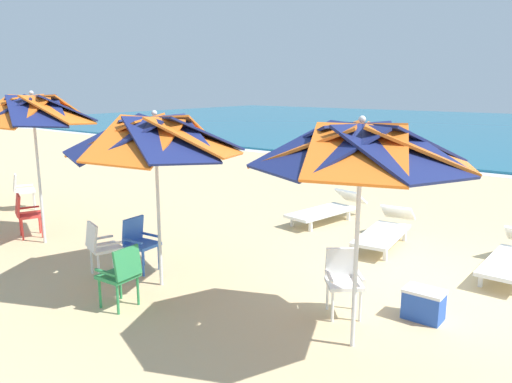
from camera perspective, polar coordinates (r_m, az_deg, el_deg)
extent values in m
plane|color=#D3B784|center=(7.94, 19.81, -10.48)|extent=(80.00, 80.00, 0.00)
cylinder|color=silver|center=(5.69, 11.36, -7.13)|extent=(0.05, 0.05, 2.21)
cube|color=orange|center=(5.41, 18.07, 4.91)|extent=(1.37, 1.28, 0.47)
cube|color=navy|center=(5.81, 16.20, 5.50)|extent=(1.28, 1.36, 0.47)
cube|color=orange|center=(5.99, 12.22, 5.89)|extent=(1.28, 1.37, 0.47)
cube|color=navy|center=(5.85, 8.10, 5.90)|extent=(1.36, 1.28, 0.47)
cube|color=orange|center=(5.47, 5.79, 5.53)|extent=(1.37, 1.28, 0.47)
cube|color=navy|center=(5.04, 6.95, 4.93)|extent=(1.28, 1.36, 0.47)
cube|color=orange|center=(4.84, 11.50, 4.47)|extent=(1.28, 1.37, 0.47)
cube|color=navy|center=(5.00, 16.34, 4.46)|extent=(1.36, 1.28, 0.47)
sphere|color=silver|center=(5.39, 12.02, 8.06)|extent=(0.08, 0.08, 0.08)
cube|color=white|center=(6.64, 10.02, -10.30)|extent=(0.62, 0.62, 0.05)
cube|color=white|center=(6.74, 9.72, -7.89)|extent=(0.38, 0.34, 0.40)
cube|color=white|center=(6.65, 11.76, -9.34)|extent=(0.28, 0.33, 0.03)
cube|color=white|center=(6.56, 8.32, -9.49)|extent=(0.28, 0.33, 0.03)
cylinder|color=white|center=(6.62, 11.80, -12.66)|extent=(0.04, 0.04, 0.41)
cylinder|color=white|center=(6.54, 8.73, -12.84)|extent=(0.04, 0.04, 0.41)
cylinder|color=white|center=(6.93, 11.08, -11.46)|extent=(0.04, 0.04, 0.41)
cylinder|color=white|center=(6.86, 8.16, -11.61)|extent=(0.04, 0.04, 0.41)
cylinder|color=silver|center=(7.44, -11.04, -3.02)|extent=(0.05, 0.05, 2.07)
cube|color=orange|center=(6.98, -6.92, 6.23)|extent=(1.43, 1.32, 0.59)
cube|color=navy|center=(7.44, -6.96, 6.60)|extent=(1.34, 1.39, 0.59)
cube|color=orange|center=(7.77, -9.44, 6.76)|extent=(1.32, 1.43, 0.59)
cube|color=navy|center=(7.80, -12.88, 6.64)|extent=(1.39, 1.34, 0.59)
cube|color=orange|center=(7.52, -15.62, 6.30)|extent=(1.43, 1.32, 0.59)
cube|color=navy|center=(7.06, -16.13, 5.91)|extent=(1.34, 1.39, 0.59)
cube|color=orange|center=(6.69, -13.73, 5.72)|extent=(1.32, 1.43, 0.59)
cube|color=navy|center=(6.66, -9.73, 5.86)|extent=(1.39, 1.34, 0.59)
sphere|color=silver|center=(7.20, -11.53, 8.77)|extent=(0.08, 0.08, 0.08)
cube|color=#2D8C4C|center=(7.04, -15.46, -9.24)|extent=(0.47, 0.47, 0.05)
cube|color=#2D8C4C|center=(6.82, -14.46, -7.88)|extent=(0.12, 0.42, 0.40)
cube|color=#2D8C4C|center=(6.89, -16.79, -8.85)|extent=(0.40, 0.06, 0.03)
cube|color=#2D8C4C|center=(7.13, -14.29, -7.98)|extent=(0.40, 0.06, 0.03)
cylinder|color=#2D8C4C|center=(7.15, -17.38, -11.03)|extent=(0.04, 0.04, 0.41)
cylinder|color=#2D8C4C|center=(7.36, -15.22, -10.23)|extent=(0.04, 0.04, 0.41)
cylinder|color=#2D8C4C|center=(6.90, -15.50, -11.79)|extent=(0.04, 0.04, 0.41)
cylinder|color=#2D8C4C|center=(7.11, -13.32, -10.93)|extent=(0.04, 0.04, 0.41)
cube|color=white|center=(8.24, -16.82, -6.17)|extent=(0.55, 0.55, 0.05)
cube|color=white|center=(8.12, -18.26, -4.87)|extent=(0.43, 0.22, 0.40)
cube|color=white|center=(8.39, -17.30, -5.08)|extent=(0.16, 0.39, 0.03)
cube|color=white|center=(8.02, -16.41, -5.81)|extent=(0.16, 0.39, 0.03)
cylinder|color=white|center=(8.52, -15.97, -7.15)|extent=(0.04, 0.04, 0.41)
cylinder|color=white|center=(8.21, -15.15, -7.85)|extent=(0.04, 0.04, 0.41)
cylinder|color=white|center=(8.42, -18.25, -7.52)|extent=(0.04, 0.04, 0.41)
cylinder|color=white|center=(8.10, -17.51, -8.26)|extent=(0.04, 0.04, 0.41)
cube|color=blue|center=(8.24, -12.82, -5.94)|extent=(0.47, 0.47, 0.05)
cube|color=blue|center=(8.31, -13.87, -4.20)|extent=(0.13, 0.42, 0.40)
cube|color=blue|center=(8.34, -11.88, -4.88)|extent=(0.40, 0.07, 0.03)
cube|color=blue|center=(8.08, -13.87, -5.54)|extent=(0.40, 0.07, 0.03)
cylinder|color=blue|center=(8.31, -11.02, -7.38)|extent=(0.04, 0.04, 0.41)
cylinder|color=blue|center=(8.08, -12.76, -8.05)|extent=(0.04, 0.04, 0.41)
cylinder|color=blue|center=(8.55, -12.74, -6.91)|extent=(0.04, 0.04, 0.41)
cylinder|color=blue|center=(8.32, -14.47, -7.53)|extent=(0.04, 0.04, 0.41)
cylinder|color=silver|center=(10.10, -23.47, 0.98)|extent=(0.05, 0.05, 2.34)
cube|color=orange|center=(9.63, -21.59, 8.63)|extent=(1.27, 1.17, 0.55)
cube|color=navy|center=(10.03, -21.03, 8.78)|extent=(1.19, 1.22, 0.55)
cube|color=orange|center=(10.38, -22.25, 8.78)|extent=(1.17, 1.27, 0.55)
cube|color=navy|center=(10.49, -24.45, 8.62)|extent=(1.22, 1.19, 0.55)
cube|color=orange|center=(10.30, -26.49, 8.39)|extent=(1.27, 1.17, 0.55)
cube|color=orange|center=(9.54, -26.16, 8.21)|extent=(1.17, 1.27, 0.55)
cube|color=navy|center=(9.42, -23.75, 8.39)|extent=(1.22, 1.19, 0.55)
sphere|color=silver|center=(9.95, -24.27, 10.23)|extent=(0.08, 0.08, 0.08)
cube|color=red|center=(10.75, -24.38, -2.47)|extent=(0.57, 0.57, 0.05)
cube|color=red|center=(10.68, -25.54, -1.42)|extent=(0.42, 0.25, 0.40)
cube|color=red|center=(10.92, -24.54, -1.68)|extent=(0.19, 0.38, 0.03)
cube|color=red|center=(10.53, -24.31, -2.14)|extent=(0.19, 0.38, 0.03)
cylinder|color=red|center=(10.99, -23.46, -3.34)|extent=(0.04, 0.04, 0.41)
cylinder|color=red|center=(10.66, -23.22, -3.79)|extent=(0.04, 0.04, 0.41)
cylinder|color=red|center=(10.96, -25.29, -3.54)|extent=(0.04, 0.04, 0.41)
cylinder|color=red|center=(10.62, -25.10, -4.01)|extent=(0.04, 0.04, 0.41)
cube|color=orange|center=(12.15, -26.90, 7.94)|extent=(1.29, 1.22, 0.47)
cube|color=navy|center=(12.55, -26.27, 8.10)|extent=(1.22, 1.30, 0.47)
cube|color=orange|center=(12.93, -27.12, 8.10)|extent=(1.22, 1.29, 0.47)
cube|color=white|center=(13.17, -24.86, 0.02)|extent=(0.58, 0.58, 0.05)
cube|color=white|center=(13.12, -25.81, 0.90)|extent=(0.42, 0.26, 0.40)
cube|color=white|center=(13.35, -24.95, 0.65)|extent=(0.20, 0.38, 0.03)
cube|color=white|center=(12.96, -24.85, 0.33)|extent=(0.20, 0.38, 0.03)
cylinder|color=white|center=(13.40, -24.07, -0.73)|extent=(0.04, 0.04, 0.41)
cylinder|color=white|center=(13.06, -23.95, -1.04)|extent=(0.04, 0.04, 0.41)
cylinder|color=white|center=(13.39, -25.56, -0.88)|extent=(0.04, 0.04, 0.41)
cylinder|color=white|center=(13.04, -25.49, -1.20)|extent=(0.04, 0.04, 0.41)
cube|color=white|center=(8.74, 27.03, -7.25)|extent=(0.67, 1.71, 0.06)
cube|color=white|center=(8.25, 24.26, -9.16)|extent=(0.06, 0.06, 0.22)
cube|color=white|center=(9.43, 26.22, -6.71)|extent=(0.06, 0.06, 0.22)
cube|color=white|center=(9.48, 14.18, -4.81)|extent=(0.84, 1.76, 0.06)
cube|color=white|center=(10.41, 15.90, -2.30)|extent=(0.66, 0.55, 0.36)
cube|color=white|center=(8.87, 14.54, -6.96)|extent=(0.06, 0.06, 0.22)
cube|color=white|center=(9.01, 11.40, -6.50)|extent=(0.06, 0.06, 0.22)
cube|color=white|center=(10.05, 16.59, -4.81)|extent=(0.06, 0.06, 0.22)
cube|color=white|center=(10.17, 13.79, -4.44)|extent=(0.06, 0.06, 0.22)
cube|color=white|center=(10.88, 7.45, -2.33)|extent=(0.91, 1.78, 0.06)
cube|color=white|center=(11.65, 10.79, -0.52)|extent=(0.68, 0.57, 0.36)
cube|color=white|center=(10.29, 6.25, -3.96)|extent=(0.06, 0.06, 0.22)
cube|color=white|center=(10.62, 4.16, -3.41)|extent=(0.06, 0.06, 0.22)
cube|color=white|center=(11.25, 10.51, -2.68)|extent=(0.06, 0.06, 0.22)
cube|color=white|center=(11.55, 8.47, -2.22)|extent=(0.06, 0.06, 0.22)
cube|color=blue|center=(6.90, 18.57, -12.25)|extent=(0.48, 0.32, 0.36)
cube|color=white|center=(6.82, 18.68, -10.72)|extent=(0.50, 0.34, 0.04)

